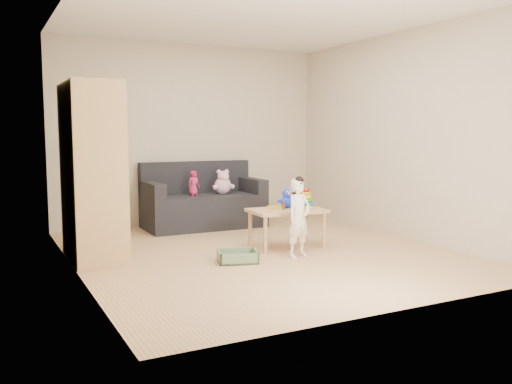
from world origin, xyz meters
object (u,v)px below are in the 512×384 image
sofa (204,211)px  toddler (299,219)px  play_table (287,228)px  wardrobe (92,172)px

sofa → toddler: toddler is taller
sofa → toddler: 2.20m
sofa → play_table: 1.73m
wardrobe → toddler: bearing=-25.1°
sofa → play_table: (0.37, -1.69, -0.01)m
wardrobe → sofa: size_ratio=1.12×
sofa → toddler: bearing=-83.6°
toddler → wardrobe: bearing=140.0°
wardrobe → toddler: size_ratio=2.23×
wardrobe → sofa: wardrobe is taller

